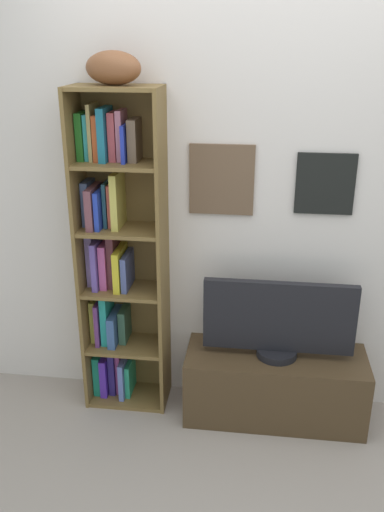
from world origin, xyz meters
The scene contains 5 objects.
back_wall centered at (0.00, 1.13, 1.26)m, with size 4.80×0.08×2.51m.
bookshelf centered at (-0.77, 1.00, 0.88)m, with size 0.46×0.27×1.79m.
football centered at (-0.72, 0.96, 1.87)m, with size 0.29×0.16×0.16m, color brown.
tv_stand centered at (0.13, 0.91, 0.19)m, with size 0.99×0.38×0.39m.
television centered at (0.13, 0.91, 0.61)m, with size 0.80×0.22×0.44m.
Camera 1 is at (0.00, -1.69, 2.00)m, focal length 38.30 mm.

